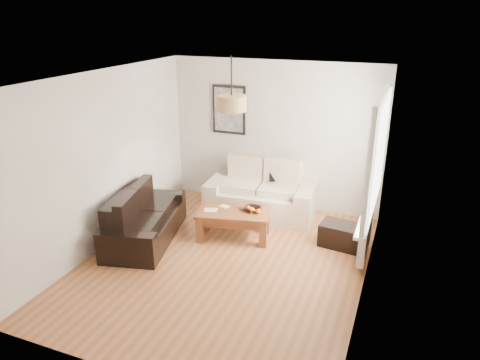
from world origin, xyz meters
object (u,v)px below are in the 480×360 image
at_px(ottoman, 341,235).
at_px(sofa_leather, 145,217).
at_px(coffee_table, 233,224).
at_px(loveseat_cream, 261,189).

bearing_deg(ottoman, sofa_leather, -162.72).
xyz_separation_m(sofa_leather, coffee_table, (1.26, 0.55, -0.15)).
xyz_separation_m(coffee_table, ottoman, (1.62, 0.35, -0.05)).
bearing_deg(coffee_table, ottoman, 12.06).
bearing_deg(sofa_leather, loveseat_cream, -54.35).
bearing_deg(ottoman, coffee_table, -167.94).
distance_m(loveseat_cream, ottoman, 1.68).
bearing_deg(coffee_table, sofa_leather, -156.39).
relative_size(coffee_table, ottoman, 1.79).
bearing_deg(coffee_table, loveseat_cream, 83.87).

